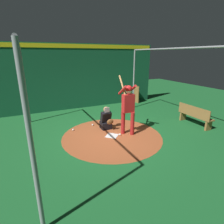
{
  "coord_description": "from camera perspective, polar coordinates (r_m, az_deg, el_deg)",
  "views": [
    {
      "loc": [
        5.62,
        -2.67,
        2.93
      ],
      "look_at": [
        0.0,
        0.0,
        0.95
      ],
      "focal_mm": 29.02,
      "sensor_mm": 36.0,
      "label": 1
    }
  ],
  "objects": [
    {
      "name": "baseball_0",
      "position": [
        6.9,
        2.52,
        -7.08
      ],
      "size": [
        0.07,
        0.07,
        0.07
      ],
      "primitive_type": "sphere",
      "color": "white",
      "rests_on": "dirt_circle"
    },
    {
      "name": "catcher",
      "position": [
        7.37,
        -1.87,
        -2.63
      ],
      "size": [
        0.58,
        0.4,
        0.96
      ],
      "color": "black",
      "rests_on": "ground"
    },
    {
      "name": "bench",
      "position": [
        8.53,
        24.57,
        -0.96
      ],
      "size": [
        1.58,
        0.36,
        0.85
      ],
      "color": "olive",
      "rests_on": "ground"
    },
    {
      "name": "bat_rack",
      "position": [
        11.76,
        7.35,
        5.56
      ],
      "size": [
        0.82,
        0.16,
        1.05
      ],
      "color": "olive",
      "rests_on": "ground"
    },
    {
      "name": "baseball_1",
      "position": [
        7.85,
        -6.14,
        -4.03
      ],
      "size": [
        0.07,
        0.07,
        0.07
      ],
      "primitive_type": "sphere",
      "color": "white",
      "rests_on": "dirt_circle"
    },
    {
      "name": "baseball_2",
      "position": [
        7.47,
        -12.17,
        -5.48
      ],
      "size": [
        0.07,
        0.07,
        0.07
      ],
      "primitive_type": "sphere",
      "color": "white",
      "rests_on": "dirt_circle"
    },
    {
      "name": "cage_frame",
      "position": [
        6.26,
        0.0,
        11.26
      ],
      "size": [
        5.94,
        5.52,
        3.19
      ],
      "color": "gray",
      "rests_on": "ground"
    },
    {
      "name": "batter",
      "position": [
        6.68,
        5.05,
        2.23
      ],
      "size": [
        0.68,
        0.49,
        2.21
      ],
      "color": "maroon",
      "rests_on": "ground"
    },
    {
      "name": "dirt_circle",
      "position": [
        6.88,
        0.0,
        -7.54
      ],
      "size": [
        3.72,
        3.72,
        0.01
      ],
      "primitive_type": "cylinder",
      "color": "#9E4C28",
      "rests_on": "ground"
    },
    {
      "name": "back_wall",
      "position": [
        10.32,
        -10.44,
        10.89
      ],
      "size": [
        0.22,
        9.31,
        3.5
      ],
      "color": "#145133",
      "rests_on": "ground"
    },
    {
      "name": "ground_plane",
      "position": [
        6.88,
        0.0,
        -7.56
      ],
      "size": [
        25.31,
        25.31,
        0.0
      ],
      "primitive_type": "plane",
      "color": "#195B28"
    },
    {
      "name": "home_plate",
      "position": [
        6.87,
        0.0,
        -7.47
      ],
      "size": [
        0.59,
        0.59,
        0.01
      ],
      "primitive_type": "cube",
      "rotation": [
        0.0,
        0.0,
        0.79
      ],
      "color": "white",
      "rests_on": "dirt_circle"
    }
  ]
}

